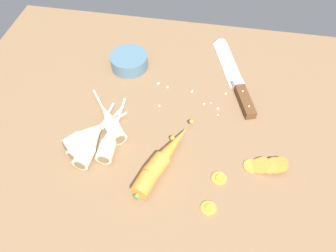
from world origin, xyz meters
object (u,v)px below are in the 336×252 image
parsnip_back (110,122)px  carrot_slice_stray_mid (219,178)px  parsnip_front (86,135)px  parsnip_mid_right (111,137)px  carrot_slice_stray_far (264,164)px  parsnip_mid_left (92,143)px  whole_carrot_second (153,170)px  parsnip_outer (90,139)px  carrot_slice_stack (266,166)px  whole_carrot (167,152)px  chefs_knife (232,72)px  carrot_slice_stray_near (208,208)px  prep_bowl (129,61)px

parsnip_back → carrot_slice_stray_mid: size_ratio=4.72×
parsnip_front → parsnip_back: 6.84cm
parsnip_mid_right → carrot_slice_stray_far: bearing=-0.1°
parsnip_mid_left → whole_carrot_second: bearing=-17.1°
parsnip_outer → carrot_slice_stack: bearing=0.6°
carrot_slice_stray_far → parsnip_front: bearing=-179.7°
parsnip_front → whole_carrot: bearing=-4.9°
whole_carrot → carrot_slice_stack: 23.16cm
parsnip_front → carrot_slice_stack: parsnip_front is taller
chefs_knife → carrot_slice_stray_near: chefs_knife is taller
parsnip_mid_right → parsnip_back: bearing=107.4°
carrot_slice_stack → carrot_slice_stray_near: bearing=-134.1°
parsnip_front → prep_bowl: size_ratio=1.38×
parsnip_outer → whole_carrot: bearing=-2.0°
whole_carrot → prep_bowl: size_ratio=1.70×
parsnip_mid_left → whole_carrot: bearing=0.9°
parsnip_back → whole_carrot: bearing=-23.1°
parsnip_outer → parsnip_back: bearing=61.0°
parsnip_mid_right → prep_bowl: size_ratio=1.86×
whole_carrot → parsnip_mid_right: whole_carrot is taller
chefs_knife → carrot_slice_stray_far: bearing=-73.2°
parsnip_mid_left → carrot_slice_stack: size_ratio=2.06×
whole_carrot_second → whole_carrot: bearing=65.6°
chefs_knife → parsnip_front: parsnip_front is taller
prep_bowl → chefs_knife: bearing=4.3°
chefs_knife → parsnip_outer: bearing=-136.2°
whole_carrot → parsnip_front: (-20.50, 1.75, -0.12)cm
parsnip_mid_left → prep_bowl: 30.22cm
parsnip_outer → carrot_slice_stray_far: size_ratio=5.81×
parsnip_front → parsnip_back: same height
parsnip_mid_left → carrot_slice_stray_near: 31.55cm
carrot_slice_stray_near → carrot_slice_stack: bearing=45.9°
chefs_knife → carrot_slice_stray_far: chefs_knife is taller
whole_carrot → parsnip_mid_left: whole_carrot is taller
carrot_slice_stack → carrot_slice_stray_near: size_ratio=2.89×
carrot_slice_stray_near → carrot_slice_stray_far: size_ratio=1.07×
parsnip_mid_right → parsnip_back: size_ratio=1.21×
chefs_knife → carrot_slice_stray_near: 43.58cm
whole_carrot_second → parsnip_mid_right: whole_carrot_second is taller
whole_carrot_second → carrot_slice_stray_near: (13.40, -6.11, -1.74)cm
carrot_slice_stray_near → parsnip_mid_left: bearing=159.4°
whole_carrot_second → carrot_slice_stack: size_ratio=1.77×
parsnip_mid_right → chefs_knife: bearing=47.1°
whole_carrot_second → parsnip_outer: 17.80cm
carrot_slice_stray_mid → carrot_slice_stray_far: same height
whole_carrot → carrot_slice_stray_far: 22.87cm
parsnip_mid_left → parsnip_front: bearing=134.8°
carrot_slice_stray_mid → parsnip_front: bearing=170.6°
carrot_slice_stray_near → carrot_slice_stray_mid: 7.83cm
carrot_slice_stray_near → carrot_slice_stray_far: bearing=48.8°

